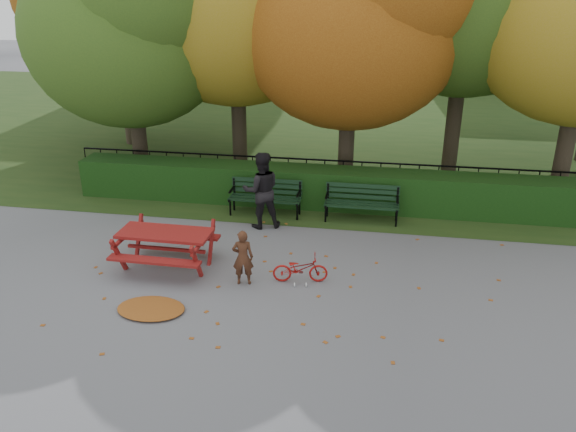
% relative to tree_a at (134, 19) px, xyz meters
% --- Properties ---
extents(ground, '(90.00, 90.00, 0.00)m').
position_rel_tree_a_xyz_m(ground, '(5.19, -5.58, -4.52)').
color(ground, slate).
rests_on(ground, ground).
extents(grass_strip, '(90.00, 90.00, 0.00)m').
position_rel_tree_a_xyz_m(grass_strip, '(5.19, 8.42, -4.52)').
color(grass_strip, '#1F3914').
rests_on(grass_strip, ground).
extents(hedge, '(13.00, 0.90, 1.00)m').
position_rel_tree_a_xyz_m(hedge, '(5.19, -1.08, -4.02)').
color(hedge, black).
rests_on(hedge, ground).
extents(iron_fence, '(14.00, 0.04, 1.02)m').
position_rel_tree_a_xyz_m(iron_fence, '(5.19, -0.28, -3.98)').
color(iron_fence, black).
rests_on(iron_fence, ground).
extents(tree_a, '(5.88, 5.60, 7.48)m').
position_rel_tree_a_xyz_m(tree_a, '(0.00, 0.00, 0.00)').
color(tree_a, black).
rests_on(tree_a, ground).
extents(tree_c, '(6.30, 6.00, 8.00)m').
position_rel_tree_a_xyz_m(tree_c, '(6.02, 0.38, 0.30)').
color(tree_c, black).
rests_on(tree_c, ground).
extents(bench_left, '(1.80, 0.57, 0.88)m').
position_rel_tree_a_xyz_m(bench_left, '(3.89, -1.88, -4.00)').
color(bench_left, black).
rests_on(bench_left, ground).
extents(bench_right, '(1.80, 0.57, 0.88)m').
position_rel_tree_a_xyz_m(bench_right, '(6.29, -1.88, -4.00)').
color(bench_right, black).
rests_on(bench_right, ground).
extents(picnic_table, '(1.88, 1.52, 0.91)m').
position_rel_tree_a_xyz_m(picnic_table, '(2.49, -5.06, -3.90)').
color(picnic_table, maroon).
rests_on(picnic_table, ground).
extents(leaf_pile, '(1.33, 1.00, 0.09)m').
position_rel_tree_a_xyz_m(leaf_pile, '(2.81, -6.69, -4.48)').
color(leaf_pile, brown).
rests_on(leaf_pile, ground).
extents(leaf_scatter, '(9.00, 5.70, 0.01)m').
position_rel_tree_a_xyz_m(leaf_scatter, '(5.19, -5.28, -4.51)').
color(leaf_scatter, brown).
rests_on(leaf_scatter, ground).
extents(child, '(0.45, 0.34, 1.12)m').
position_rel_tree_a_xyz_m(child, '(4.20, -5.45, -3.96)').
color(child, '#462616').
rests_on(child, ground).
extents(adult, '(1.08, 0.96, 1.84)m').
position_rel_tree_a_xyz_m(adult, '(3.96, -2.68, -3.60)').
color(adult, black).
rests_on(adult, ground).
extents(bicycle, '(1.12, 0.54, 0.56)m').
position_rel_tree_a_xyz_m(bicycle, '(5.28, -5.19, -4.24)').
color(bicycle, '#A4120F').
rests_on(bicycle, ground).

